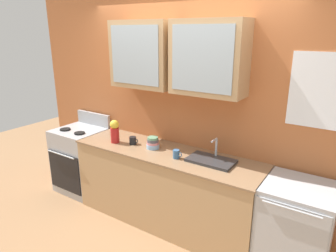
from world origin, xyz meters
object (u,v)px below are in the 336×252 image
cup_near_sink (176,154)px  cup_near_bowls (133,140)px  vase (115,131)px  dishwasher (294,230)px  stove_range (82,159)px  sink_faucet (211,160)px  bowl_stack (153,143)px

cup_near_sink → cup_near_bowls: 0.66m
vase → cup_near_bowls: (0.22, 0.07, -0.10)m
cup_near_bowls → dishwasher: 1.95m
stove_range → dishwasher: stove_range is taller
stove_range → sink_faucet: 2.04m
vase → cup_near_bowls: vase is taller
stove_range → bowl_stack: stove_range is taller
vase → dishwasher: size_ratio=0.31×
sink_faucet → vase: (-1.23, -0.12, 0.12)m
bowl_stack → cup_near_bowls: size_ratio=1.25×
sink_faucet → cup_near_bowls: bearing=-177.2°
cup_near_bowls → dishwasher: (1.89, 0.01, -0.49)m
stove_range → cup_near_bowls: size_ratio=9.02×
cup_near_bowls → dishwasher: bearing=0.3°
cup_near_sink → dishwasher: bearing=3.8°
vase → dishwasher: (2.11, 0.08, -0.59)m
stove_range → dishwasher: bearing=-0.1°
bowl_stack → dishwasher: size_ratio=0.17×
sink_faucet → cup_near_sink: (-0.35, -0.12, 0.03)m
sink_faucet → dishwasher: 1.00m
cup_near_sink → cup_near_bowls: bearing=173.8°
stove_range → sink_faucet: (1.99, 0.04, 0.46)m
sink_faucet → bowl_stack: sink_faucet is taller
cup_near_bowls → stove_range: bearing=179.1°
sink_faucet → vase: bearing=-174.3°
vase → bowl_stack: bearing=11.3°
vase → sink_faucet: bearing=5.7°
cup_near_sink → stove_range: bearing=177.0°
vase → cup_near_sink: (0.88, 0.00, -0.10)m
dishwasher → cup_near_bowls: bearing=-179.7°
stove_range → vase: bearing=-6.5°
cup_near_bowls → dishwasher: size_ratio=0.13×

